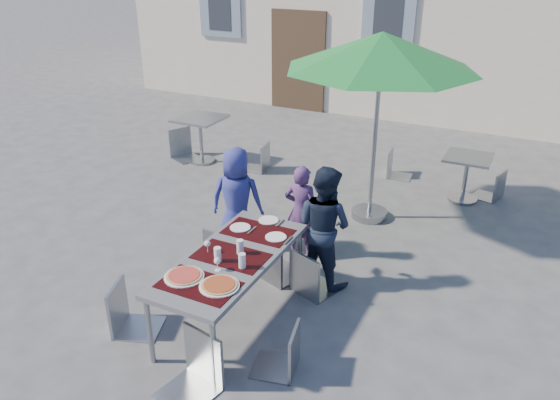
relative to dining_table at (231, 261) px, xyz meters
The scene contains 22 objects.
ground 1.01m from the dining_table, behind, with size 90.00×90.00×0.00m, color #4A4A4D.
dining_table is the anchor object (origin of this frame).
pizza_near_left 0.55m from the dining_table, 109.67° to the right, with size 0.36×0.36×0.03m.
pizza_near_right 0.53m from the dining_table, 69.85° to the right, with size 0.36×0.36×0.03m.
glassware 0.16m from the dining_table, 68.19° to the right, with size 0.51×0.42×0.15m.
place_settings 0.63m from the dining_table, 89.59° to the left, with size 0.69×0.52×0.01m.
child_0 1.49m from the dining_table, 118.44° to the left, with size 0.64×0.42×1.32m, color navy.
child_1 1.49m from the dining_table, 87.08° to the left, with size 0.43×0.28×1.17m, color #543166.
child_2 1.21m from the dining_table, 64.19° to the left, with size 0.67×0.39×1.38m, color #161F31.
chair_0 1.07m from the dining_table, 127.50° to the left, with size 0.44×0.45×0.90m.
chair_1 0.87m from the dining_table, 88.02° to the left, with size 0.58×0.58×1.03m.
chair_2 0.95m from the dining_table, 56.61° to the left, with size 0.56×0.56×0.97m.
chair_3 1.04m from the dining_table, 145.69° to the right, with size 0.54×0.54×0.95m.
chair_4 0.91m from the dining_table, 28.50° to the right, with size 0.46×0.45×0.86m.
chair_5 0.97m from the dining_table, 78.29° to the right, with size 0.52×0.52×0.99m.
patio_umbrella 3.29m from the dining_table, 79.69° to the left, with size 2.47×2.47×2.53m.
cafe_table_0 4.57m from the dining_table, 127.77° to the left, with size 0.76×0.76×0.81m.
bg_chair_l_0 4.87m from the dining_table, 131.40° to the left, with size 0.58×0.58×1.00m.
bg_chair_r_0 4.09m from the dining_table, 114.49° to the left, with size 0.44×0.44×0.88m.
cafe_table_1 4.33m from the dining_table, 68.41° to the left, with size 0.65×0.65×0.69m.
bg_chair_l_1 4.50m from the dining_table, 84.55° to the left, with size 0.41×0.41×0.84m.
bg_chair_r_1 4.70m from the dining_table, 65.04° to the left, with size 0.47×0.47×0.85m.
Camera 1 is at (3.17, -3.83, 3.48)m, focal length 35.00 mm.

